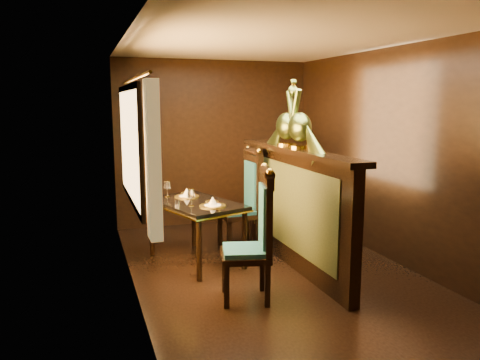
# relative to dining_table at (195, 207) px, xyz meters

# --- Properties ---
(ground) EXTENTS (5.00, 5.00, 0.00)m
(ground) POSITION_rel_dining_table_xyz_m (0.72, -0.76, -0.66)
(ground) COLOR black
(ground) RESTS_ON ground
(room_shell) EXTENTS (3.04, 5.04, 2.52)m
(room_shell) POSITION_rel_dining_table_xyz_m (0.64, -0.75, 0.93)
(room_shell) COLOR black
(room_shell) RESTS_ON ground
(partition) EXTENTS (0.26, 2.70, 1.36)m
(partition) POSITION_rel_dining_table_xyz_m (1.04, -0.46, 0.06)
(partition) COLOR black
(partition) RESTS_ON ground
(dining_table) EXTENTS (1.09, 1.40, 0.93)m
(dining_table) POSITION_rel_dining_table_xyz_m (0.00, 0.00, 0.00)
(dining_table) COLOR black
(dining_table) RESTS_ON ground
(chair_left) EXTENTS (0.57, 0.58, 1.29)m
(chair_left) POSITION_rel_dining_table_xyz_m (0.31, -1.23, 0.02)
(chair_left) COLOR black
(chair_left) RESTS_ON ground
(chair_right) EXTENTS (0.48, 0.52, 1.31)m
(chair_right) POSITION_rel_dining_table_xyz_m (0.77, 0.34, 0.02)
(chair_right) COLOR black
(chair_right) RESTS_ON ground
(peacock_left) EXTENTS (0.24, 0.64, 0.76)m
(peacock_left) POSITION_rel_dining_table_xyz_m (1.05, -0.57, 1.09)
(peacock_left) COLOR #1C5531
(peacock_left) RESTS_ON partition
(peacock_right) EXTENTS (0.23, 0.63, 0.74)m
(peacock_right) POSITION_rel_dining_table_xyz_m (1.05, -0.22, 1.08)
(peacock_right) COLOR #1C5531
(peacock_right) RESTS_ON partition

